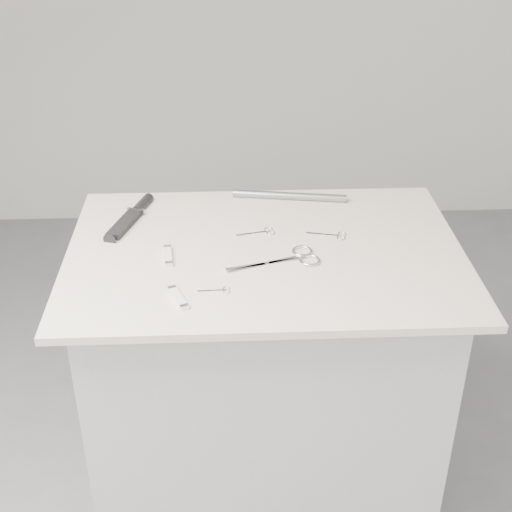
{
  "coord_description": "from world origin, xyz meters",
  "views": [
    {
      "loc": [
        -0.09,
        -1.56,
        1.82
      ],
      "look_at": [
        -0.02,
        -0.03,
        0.92
      ],
      "focal_mm": 50.0,
      "sensor_mm": 36.0,
      "label": 1
    }
  ],
  "objects_px": {
    "pocket_knife_b": "(168,256)",
    "tiny_scissors": "(219,290)",
    "metal_rail": "(289,196)",
    "large_shears": "(292,259)",
    "plinth": "(264,392)",
    "sheathed_knife": "(133,215)",
    "embroidery_scissors_a": "(333,235)",
    "pocket_knife_a": "(178,298)",
    "embroidery_scissors_b": "(262,232)"
  },
  "relations": [
    {
      "from": "plinth",
      "to": "large_shears",
      "type": "xyz_separation_m",
      "value": [
        0.06,
        -0.05,
        0.47
      ]
    },
    {
      "from": "pocket_knife_b",
      "to": "sheathed_knife",
      "type": "bearing_deg",
      "value": 20.34
    },
    {
      "from": "pocket_knife_a",
      "to": "embroidery_scissors_a",
      "type": "bearing_deg",
      "value": -76.14
    },
    {
      "from": "large_shears",
      "to": "pocket_knife_a",
      "type": "distance_m",
      "value": 0.32
    },
    {
      "from": "embroidery_scissors_b",
      "to": "sheathed_knife",
      "type": "distance_m",
      "value": 0.36
    },
    {
      "from": "embroidery_scissors_b",
      "to": "pocket_knife_a",
      "type": "bearing_deg",
      "value": -136.99
    },
    {
      "from": "plinth",
      "to": "sheathed_knife",
      "type": "distance_m",
      "value": 0.63
    },
    {
      "from": "plinth",
      "to": "sheathed_knife",
      "type": "height_order",
      "value": "sheathed_knife"
    },
    {
      "from": "pocket_knife_b",
      "to": "embroidery_scissors_b",
      "type": "bearing_deg",
      "value": -69.28
    },
    {
      "from": "large_shears",
      "to": "embroidery_scissors_b",
      "type": "xyz_separation_m",
      "value": [
        -0.07,
        0.14,
        -0.0
      ]
    },
    {
      "from": "embroidery_scissors_a",
      "to": "metal_rail",
      "type": "height_order",
      "value": "metal_rail"
    },
    {
      "from": "pocket_knife_b",
      "to": "metal_rail",
      "type": "bearing_deg",
      "value": -51.97
    },
    {
      "from": "pocket_knife_b",
      "to": "tiny_scissors",
      "type": "bearing_deg",
      "value": -147.38
    },
    {
      "from": "metal_rail",
      "to": "embroidery_scissors_b",
      "type": "bearing_deg",
      "value": -114.49
    },
    {
      "from": "tiny_scissors",
      "to": "plinth",
      "type": "bearing_deg",
      "value": 55.5
    },
    {
      "from": "tiny_scissors",
      "to": "sheathed_knife",
      "type": "xyz_separation_m",
      "value": [
        -0.23,
        0.38,
        0.01
      ]
    },
    {
      "from": "plinth",
      "to": "embroidery_scissors_b",
      "type": "relative_size",
      "value": 8.66
    },
    {
      "from": "plinth",
      "to": "pocket_knife_a",
      "type": "bearing_deg",
      "value": -133.72
    },
    {
      "from": "pocket_knife_b",
      "to": "metal_rail",
      "type": "xyz_separation_m",
      "value": [
        0.33,
        0.32,
        0.0
      ]
    },
    {
      "from": "embroidery_scissors_b",
      "to": "pocket_knife_b",
      "type": "distance_m",
      "value": 0.27
    },
    {
      "from": "plinth",
      "to": "tiny_scissors",
      "type": "relative_size",
      "value": 12.19
    },
    {
      "from": "plinth",
      "to": "metal_rail",
      "type": "xyz_separation_m",
      "value": [
        0.09,
        0.29,
        0.48
      ]
    },
    {
      "from": "plinth",
      "to": "large_shears",
      "type": "height_order",
      "value": "large_shears"
    },
    {
      "from": "embroidery_scissors_a",
      "to": "pocket_knife_a",
      "type": "height_order",
      "value": "pocket_knife_a"
    },
    {
      "from": "tiny_scissors",
      "to": "pocket_knife_a",
      "type": "relative_size",
      "value": 0.79
    },
    {
      "from": "sheathed_knife",
      "to": "embroidery_scissors_b",
      "type": "bearing_deg",
      "value": -88.41
    },
    {
      "from": "plinth",
      "to": "large_shears",
      "type": "relative_size",
      "value": 3.84
    },
    {
      "from": "large_shears",
      "to": "tiny_scissors",
      "type": "relative_size",
      "value": 3.18
    },
    {
      "from": "large_shears",
      "to": "pocket_knife_b",
      "type": "height_order",
      "value": "pocket_knife_b"
    },
    {
      "from": "embroidery_scissors_b",
      "to": "tiny_scissors",
      "type": "bearing_deg",
      "value": -125.84
    },
    {
      "from": "sheathed_knife",
      "to": "pocket_knife_b",
      "type": "xyz_separation_m",
      "value": [
        0.11,
        -0.22,
        -0.0
      ]
    },
    {
      "from": "large_shears",
      "to": "metal_rail",
      "type": "xyz_separation_m",
      "value": [
        0.02,
        0.34,
        0.01
      ]
    },
    {
      "from": "embroidery_scissors_a",
      "to": "sheathed_knife",
      "type": "bearing_deg",
      "value": 179.77
    },
    {
      "from": "pocket_knife_a",
      "to": "sheathed_knife",
      "type": "bearing_deg",
      "value": -2.84
    },
    {
      "from": "embroidery_scissors_a",
      "to": "tiny_scissors",
      "type": "xyz_separation_m",
      "value": [
        -0.3,
        -0.25,
        -0.0
      ]
    },
    {
      "from": "embroidery_scissors_b",
      "to": "tiny_scissors",
      "type": "xyz_separation_m",
      "value": [
        -0.11,
        -0.28,
        -0.0
      ]
    },
    {
      "from": "plinth",
      "to": "embroidery_scissors_b",
      "type": "height_order",
      "value": "embroidery_scissors_b"
    },
    {
      "from": "tiny_scissors",
      "to": "sheathed_knife",
      "type": "relative_size",
      "value": 0.3
    },
    {
      "from": "plinth",
      "to": "embroidery_scissors_b",
      "type": "xyz_separation_m",
      "value": [
        -0.0,
        0.09,
        0.47
      ]
    },
    {
      "from": "embroidery_scissors_b",
      "to": "pocket_knife_b",
      "type": "relative_size",
      "value": 1.11
    },
    {
      "from": "large_shears",
      "to": "embroidery_scissors_a",
      "type": "distance_m",
      "value": 0.17
    },
    {
      "from": "pocket_knife_b",
      "to": "metal_rail",
      "type": "relative_size",
      "value": 0.29
    },
    {
      "from": "embroidery_scissors_a",
      "to": "pocket_knife_a",
      "type": "bearing_deg",
      "value": -130.82
    },
    {
      "from": "plinth",
      "to": "sheathed_knife",
      "type": "relative_size",
      "value": 3.66
    },
    {
      "from": "plinth",
      "to": "sheathed_knife",
      "type": "xyz_separation_m",
      "value": [
        -0.35,
        0.19,
        0.48
      ]
    },
    {
      "from": "large_shears",
      "to": "embroidery_scissors_b",
      "type": "bearing_deg",
      "value": 98.27
    },
    {
      "from": "metal_rail",
      "to": "large_shears",
      "type": "bearing_deg",
      "value": -93.69
    },
    {
      "from": "embroidery_scissors_a",
      "to": "metal_rail",
      "type": "relative_size",
      "value": 0.32
    },
    {
      "from": "large_shears",
      "to": "pocket_knife_a",
      "type": "relative_size",
      "value": 2.51
    },
    {
      "from": "large_shears",
      "to": "sheathed_knife",
      "type": "distance_m",
      "value": 0.48
    }
  ]
}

